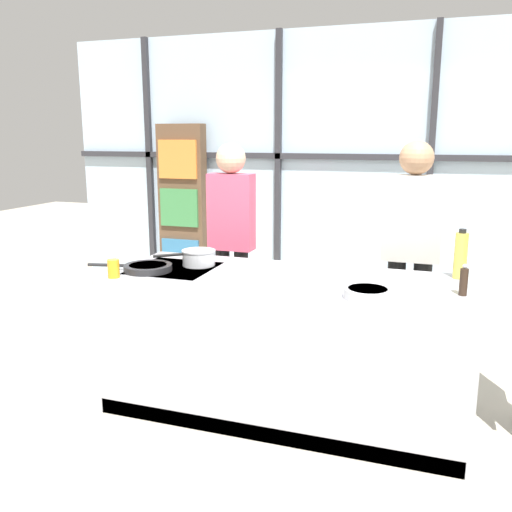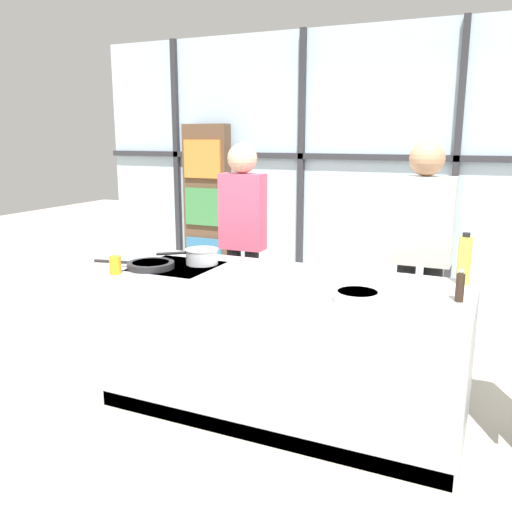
{
  "view_description": "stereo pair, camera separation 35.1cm",
  "coord_description": "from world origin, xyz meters",
  "px_view_note": "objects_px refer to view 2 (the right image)",
  "views": [
    {
      "loc": [
        0.87,
        -3.15,
        1.75
      ],
      "look_at": [
        -0.23,
        0.1,
        0.98
      ],
      "focal_mm": 38.0,
      "sensor_mm": 36.0,
      "label": 1
    },
    {
      "loc": [
        1.19,
        -3.02,
        1.75
      ],
      "look_at": [
        -0.23,
        0.1,
        0.98
      ],
      "focal_mm": 38.0,
      "sensor_mm": 36.0,
      "label": 2
    }
  ],
  "objects_px": {
    "spectator_center_left": "(421,246)",
    "juice_glass_near": "(115,265)",
    "spectator_far_left": "(243,230)",
    "white_plate": "(367,280)",
    "mixing_bowl": "(357,296)",
    "pepper_grinder": "(460,287)",
    "frying_pan": "(150,265)",
    "saucepan": "(202,256)",
    "oil_bottle": "(464,260)"
  },
  "relations": [
    {
      "from": "spectator_far_left",
      "to": "juice_glass_near",
      "type": "xyz_separation_m",
      "value": [
        -0.32,
        -1.21,
        -0.06
      ]
    },
    {
      "from": "spectator_center_left",
      "to": "mixing_bowl",
      "type": "relative_size",
      "value": 6.58
    },
    {
      "from": "spectator_center_left",
      "to": "white_plate",
      "type": "distance_m",
      "value": 0.75
    },
    {
      "from": "spectator_center_left",
      "to": "juice_glass_near",
      "type": "relative_size",
      "value": 14.88
    },
    {
      "from": "mixing_bowl",
      "to": "pepper_grinder",
      "type": "distance_m",
      "value": 0.55
    },
    {
      "from": "white_plate",
      "to": "oil_bottle",
      "type": "xyz_separation_m",
      "value": [
        0.53,
        0.17,
        0.14
      ]
    },
    {
      "from": "oil_bottle",
      "to": "pepper_grinder",
      "type": "relative_size",
      "value": 1.73
    },
    {
      "from": "frying_pan",
      "to": "pepper_grinder",
      "type": "relative_size",
      "value": 3.11
    },
    {
      "from": "oil_bottle",
      "to": "mixing_bowl",
      "type": "bearing_deg",
      "value": -128.12
    },
    {
      "from": "frying_pan",
      "to": "saucepan",
      "type": "distance_m",
      "value": 0.36
    },
    {
      "from": "spectator_far_left",
      "to": "pepper_grinder",
      "type": "height_order",
      "value": "spectator_far_left"
    },
    {
      "from": "saucepan",
      "to": "pepper_grinder",
      "type": "distance_m",
      "value": 1.69
    },
    {
      "from": "spectator_far_left",
      "to": "frying_pan",
      "type": "height_order",
      "value": "spectator_far_left"
    },
    {
      "from": "spectator_far_left",
      "to": "pepper_grinder",
      "type": "xyz_separation_m",
      "value": [
        1.73,
        -0.92,
        -0.04
      ]
    },
    {
      "from": "frying_pan",
      "to": "juice_glass_near",
      "type": "bearing_deg",
      "value": -116.4
    },
    {
      "from": "mixing_bowl",
      "to": "juice_glass_near",
      "type": "distance_m",
      "value": 1.56
    },
    {
      "from": "white_plate",
      "to": "juice_glass_near",
      "type": "height_order",
      "value": "juice_glass_near"
    },
    {
      "from": "oil_bottle",
      "to": "spectator_center_left",
      "type": "bearing_deg",
      "value": 120.78
    },
    {
      "from": "spectator_far_left",
      "to": "oil_bottle",
      "type": "relative_size",
      "value": 5.46
    },
    {
      "from": "frying_pan",
      "to": "spectator_far_left",
      "type": "bearing_deg",
      "value": 77.97
    },
    {
      "from": "pepper_grinder",
      "to": "juice_glass_near",
      "type": "xyz_separation_m",
      "value": [
        -2.05,
        -0.29,
        -0.02
      ]
    },
    {
      "from": "juice_glass_near",
      "to": "frying_pan",
      "type": "bearing_deg",
      "value": 63.6
    },
    {
      "from": "spectator_far_left",
      "to": "frying_pan",
      "type": "xyz_separation_m",
      "value": [
        -0.21,
        -0.99,
        -0.09
      ]
    },
    {
      "from": "spectator_far_left",
      "to": "saucepan",
      "type": "height_order",
      "value": "spectator_far_left"
    },
    {
      "from": "spectator_far_left",
      "to": "oil_bottle",
      "type": "xyz_separation_m",
      "value": [
        1.72,
        -0.53,
        0.03
      ]
    },
    {
      "from": "white_plate",
      "to": "mixing_bowl",
      "type": "distance_m",
      "value": 0.45
    },
    {
      "from": "frying_pan",
      "to": "mixing_bowl",
      "type": "distance_m",
      "value": 1.46
    },
    {
      "from": "spectator_center_left",
      "to": "oil_bottle",
      "type": "relative_size",
      "value": 5.54
    },
    {
      "from": "white_plate",
      "to": "mixing_bowl",
      "type": "xyz_separation_m",
      "value": [
        0.05,
        -0.44,
        0.02
      ]
    },
    {
      "from": "spectator_center_left",
      "to": "pepper_grinder",
      "type": "xyz_separation_m",
      "value": [
        0.33,
        -0.92,
        -0.03
      ]
    },
    {
      "from": "mixing_bowl",
      "to": "pepper_grinder",
      "type": "bearing_deg",
      "value": 25.09
    },
    {
      "from": "pepper_grinder",
      "to": "saucepan",
      "type": "bearing_deg",
      "value": 173.88
    },
    {
      "from": "spectator_far_left",
      "to": "mixing_bowl",
      "type": "bearing_deg",
      "value": 137.09
    },
    {
      "from": "spectator_far_left",
      "to": "pepper_grinder",
      "type": "relative_size",
      "value": 9.45
    },
    {
      "from": "spectator_far_left",
      "to": "juice_glass_near",
      "type": "height_order",
      "value": "spectator_far_left"
    },
    {
      "from": "frying_pan",
      "to": "oil_bottle",
      "type": "xyz_separation_m",
      "value": [
        1.93,
        0.45,
        0.12
      ]
    },
    {
      "from": "frying_pan",
      "to": "mixing_bowl",
      "type": "bearing_deg",
      "value": -6.38
    },
    {
      "from": "saucepan",
      "to": "white_plate",
      "type": "distance_m",
      "value": 1.14
    },
    {
      "from": "spectator_far_left",
      "to": "frying_pan",
      "type": "bearing_deg",
      "value": 77.97
    },
    {
      "from": "oil_bottle",
      "to": "frying_pan",
      "type": "bearing_deg",
      "value": -166.79
    },
    {
      "from": "frying_pan",
      "to": "juice_glass_near",
      "type": "height_order",
      "value": "juice_glass_near"
    },
    {
      "from": "spectator_far_left",
      "to": "mixing_bowl",
      "type": "height_order",
      "value": "spectator_far_left"
    },
    {
      "from": "spectator_center_left",
      "to": "pepper_grinder",
      "type": "height_order",
      "value": "spectator_center_left"
    },
    {
      "from": "spectator_far_left",
      "to": "white_plate",
      "type": "relative_size",
      "value": 6.42
    },
    {
      "from": "spectator_center_left",
      "to": "frying_pan",
      "type": "distance_m",
      "value": 1.89
    },
    {
      "from": "saucepan",
      "to": "pepper_grinder",
      "type": "xyz_separation_m",
      "value": [
        1.68,
        -0.18,
        0.02
      ]
    },
    {
      "from": "white_plate",
      "to": "mixing_bowl",
      "type": "bearing_deg",
      "value": -83.33
    },
    {
      "from": "frying_pan",
      "to": "pepper_grinder",
      "type": "distance_m",
      "value": 1.94
    },
    {
      "from": "saucepan",
      "to": "juice_glass_near",
      "type": "xyz_separation_m",
      "value": [
        -0.36,
        -0.47,
        0.0
      ]
    },
    {
      "from": "saucepan",
      "to": "white_plate",
      "type": "relative_size",
      "value": 1.36
    }
  ]
}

